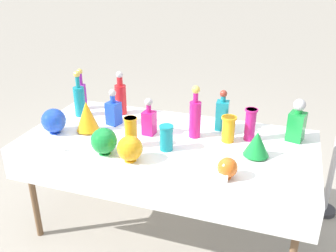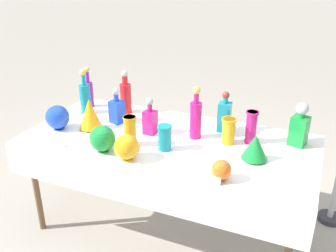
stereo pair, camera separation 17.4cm
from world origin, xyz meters
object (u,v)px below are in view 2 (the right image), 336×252
tall_bottle_0 (85,97)px  round_bowl_3 (221,170)px  fluted_vase_1 (90,114)px  tall_bottle_2 (89,92)px  cardboard_box_behind_left (159,142)px  fluted_vase_0 (255,147)px  slender_vase_0 (229,130)px  slender_vase_2 (130,130)px  square_decanter_2 (150,119)px  square_decanter_0 (300,126)px  square_decanter_3 (117,109)px  tall_bottle_3 (126,95)px  square_decanter_1 (224,115)px  round_bowl_1 (58,117)px  slender_vase_1 (165,137)px  round_bowl_2 (127,147)px  round_bowl_0 (102,139)px  slender_vase_3 (251,126)px  tall_bottle_1 (196,117)px

tall_bottle_0 → round_bowl_3: (1.25, -0.53, -0.07)m
fluted_vase_1 → tall_bottle_2: bearing=124.9°
tall_bottle_2 → cardboard_box_behind_left: bearing=63.2°
tall_bottle_0 → fluted_vase_0: size_ratio=2.14×
slender_vase_0 → slender_vase_2: slender_vase_2 is taller
slender_vase_0 → tall_bottle_0: bearing=176.4°
square_decanter_2 → slender_vase_0: bearing=7.1°
tall_bottle_2 → square_decanter_0: size_ratio=1.13×
square_decanter_3 → tall_bottle_3: bearing=99.9°
square_decanter_1 → round_bowl_3: bearing=-76.0°
square_decanter_1 → round_bowl_1: (-1.10, -0.44, -0.03)m
square_decanter_0 → slender_vase_1: bearing=-152.3°
fluted_vase_1 → square_decanter_1: bearing=20.9°
slender_vase_0 → cardboard_box_behind_left: bearing=136.5°
slender_vase_2 → round_bowl_1: (-0.60, 0.02, -0.02)m
round_bowl_2 → cardboard_box_behind_left: round_bowl_2 is taller
tall_bottle_3 → square_decanter_3: bearing=-80.1°
tall_bottle_2 → slender_vase_0: size_ratio=1.89×
tall_bottle_3 → slender_vase_0: 0.91m
tall_bottle_3 → cardboard_box_behind_left: (-0.01, 0.64, -0.71)m
square_decanter_1 → slender_vase_0: 0.19m
tall_bottle_3 → round_bowl_0: bearing=-74.1°
tall_bottle_2 → square_decanter_1: 1.15m
cardboard_box_behind_left → tall_bottle_2: bearing=-116.8°
square_decanter_1 → slender_vase_2: bearing=-137.9°
square_decanter_0 → slender_vase_1: square_decanter_0 is taller
square_decanter_3 → round_bowl_3: bearing=-26.4°
tall_bottle_3 → slender_vase_3: tall_bottle_3 is taller
tall_bottle_1 → tall_bottle_2: bearing=168.3°
round_bowl_0 → round_bowl_3: round_bowl_0 is taller
tall_bottle_0 → cardboard_box_behind_left: size_ratio=0.63×
fluted_vase_1 → cardboard_box_behind_left: size_ratio=0.40×
round_bowl_0 → tall_bottle_3: bearing=105.9°
round_bowl_0 → round_bowl_2: bearing=-9.4°
tall_bottle_0 → square_decanter_1: size_ratio=1.21×
slender_vase_2 → slender_vase_0: bearing=25.6°
slender_vase_1 → tall_bottle_2: bearing=152.8°
square_decanter_0 → cardboard_box_behind_left: size_ratio=0.52×
tall_bottle_0 → tall_bottle_1: (0.94, -0.08, 0.02)m
cardboard_box_behind_left → slender_vase_1: bearing=-63.7°
slender_vase_3 → square_decanter_3: bearing=-176.6°
tall_bottle_2 → square_decanter_1: (1.14, -0.03, -0.01)m
round_bowl_3 → round_bowl_1: bearing=171.3°
round_bowl_1 → tall_bottle_3: bearing=58.0°
tall_bottle_0 → square_decanter_3: bearing=-11.5°
fluted_vase_1 → cardboard_box_behind_left: (0.07, 1.01, -0.69)m
square_decanter_0 → slender_vase_3: 0.31m
round_bowl_2 → cardboard_box_behind_left: (-0.38, 1.31, -0.66)m
slender_vase_3 → slender_vase_1: bearing=-147.2°
tall_bottle_3 → square_decanter_3: (0.03, -0.20, -0.03)m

